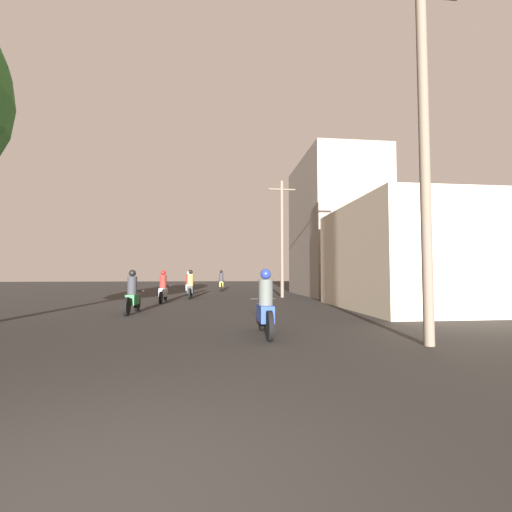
% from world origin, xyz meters
% --- Properties ---
extents(motorcycle_blue, '(0.60, 1.97, 1.50)m').
position_xyz_m(motorcycle_blue, '(1.84, 5.78, 0.60)').
color(motorcycle_blue, black).
rests_on(motorcycle_blue, ground_plane).
extents(motorcycle_green, '(0.60, 2.05, 1.53)m').
position_xyz_m(motorcycle_green, '(-2.21, 10.49, 0.61)').
color(motorcycle_green, black).
rests_on(motorcycle_green, ground_plane).
extents(motorcycle_silver, '(0.60, 1.97, 1.56)m').
position_xyz_m(motorcycle_silver, '(-1.87, 15.09, 0.62)').
color(motorcycle_silver, black).
rests_on(motorcycle_silver, ground_plane).
extents(motorcycle_black, '(0.60, 1.89, 1.60)m').
position_xyz_m(motorcycle_black, '(-0.77, 17.57, 0.64)').
color(motorcycle_black, black).
rests_on(motorcycle_black, ground_plane).
extents(motorcycle_white, '(0.60, 1.88, 1.56)m').
position_xyz_m(motorcycle_white, '(-1.10, 20.36, 0.63)').
color(motorcycle_white, black).
rests_on(motorcycle_white, ground_plane).
extents(motorcycle_yellow, '(0.60, 2.05, 1.67)m').
position_xyz_m(motorcycle_yellow, '(1.01, 25.58, 0.67)').
color(motorcycle_yellow, black).
rests_on(motorcycle_yellow, ground_plane).
extents(building_right_near, '(5.13, 6.78, 4.10)m').
position_xyz_m(building_right_near, '(8.33, 10.96, 2.05)').
color(building_right_near, beige).
rests_on(building_right_near, ground_plane).
extents(building_right_far, '(4.56, 7.62, 8.82)m').
position_xyz_m(building_right_far, '(8.39, 19.75, 4.41)').
color(building_right_far, gray).
rests_on(building_right_far, ground_plane).
extents(utility_pole_near, '(1.60, 0.20, 7.58)m').
position_xyz_m(utility_pole_near, '(4.85, 4.35, 3.95)').
color(utility_pole_near, '#6B5B4C').
rests_on(utility_pole_near, ground_plane).
extents(utility_pole_far, '(1.60, 0.20, 6.87)m').
position_xyz_m(utility_pole_far, '(4.50, 17.80, 3.60)').
color(utility_pole_far, '#6B5B4C').
rests_on(utility_pole_far, ground_plane).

